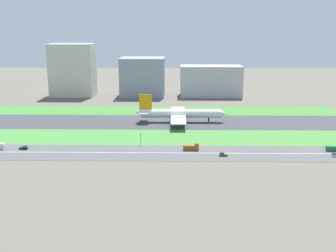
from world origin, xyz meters
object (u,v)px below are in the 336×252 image
(fuel_tank_west, at_px, (141,81))
(car_2, at_px, (335,155))
(truck_1, at_px, (191,147))
(terminal_building, at_px, (73,70))
(car_1, at_px, (223,155))
(airliner, at_px, (179,114))
(traffic_light, at_px, (141,139))
(office_tower, at_px, (211,81))
(hangar_building, at_px, (143,77))
(truck_0, at_px, (335,148))
(car_0, at_px, (24,148))

(fuel_tank_west, bearing_deg, car_2, -63.05)
(truck_1, xyz_separation_m, terminal_building, (-109.04, 182.00, 23.52))
(car_1, relative_size, truck_1, 0.52)
(airliner, distance_m, car_1, 81.38)
(airliner, height_order, traffic_light, airliner)
(car_2, distance_m, car_1, 58.07)
(truck_1, bearing_deg, car_1, -31.86)
(airliner, xyz_separation_m, terminal_building, (-102.55, 114.00, 18.96))
(car_2, distance_m, traffic_light, 104.14)
(office_tower, relative_size, fuel_tank_west, 2.71)
(airliner, xyz_separation_m, hangar_building, (-34.34, 114.00, 12.36))
(car_1, bearing_deg, car_2, -180.00)
(truck_1, bearing_deg, office_tower, 81.99)
(airliner, xyz_separation_m, car_2, (80.65, -78.00, -5.31))
(fuel_tank_west, bearing_deg, truck_0, -61.36)
(car_1, relative_size, car_0, 1.00)
(airliner, distance_m, hangar_building, 119.70)
(terminal_building, distance_m, fuel_tank_west, 79.00)
(car_2, bearing_deg, hangar_building, -59.08)
(airliner, distance_m, truck_1, 68.46)
(car_2, bearing_deg, office_tower, -75.81)
(airliner, height_order, car_1, airliner)
(airliner, height_order, hangar_building, hangar_building)
(hangar_building, bearing_deg, terminal_building, 180.00)
(car_0, distance_m, traffic_light, 64.35)
(car_2, height_order, hangar_building, hangar_building)
(car_1, distance_m, office_tower, 192.73)
(traffic_light, bearing_deg, truck_1, -15.74)
(car_1, distance_m, terminal_building, 230.46)
(fuel_tank_west, bearing_deg, traffic_light, -85.31)
(car_1, height_order, office_tower, office_tower)
(car_0, relative_size, fuel_tank_west, 0.20)
(office_tower, bearing_deg, hangar_building, 180.00)
(terminal_building, distance_m, office_tower, 135.07)
(car_1, bearing_deg, airliner, -73.85)
(fuel_tank_west, bearing_deg, airliner, -75.93)
(terminal_building, relative_size, hangar_building, 1.19)
(truck_0, relative_size, truck_1, 1.00)
(traffic_light, relative_size, hangar_building, 0.17)
(car_0, bearing_deg, truck_1, -0.00)
(terminal_building, relative_size, fuel_tank_west, 2.31)
(truck_0, bearing_deg, airliner, 141.05)
(truck_1, distance_m, traffic_light, 29.58)
(truck_1, xyz_separation_m, fuel_tank_west, (-46.35, 227.00, 6.61))
(traffic_light, distance_m, fuel_tank_west, 219.78)
(traffic_light, xyz_separation_m, office_tower, (53.99, 174.01, 10.47))
(terminal_building, height_order, fuel_tank_west, terminal_building)
(truck_0, height_order, hangar_building, hangar_building)
(car_1, bearing_deg, terminal_building, -56.91)
(car_2, distance_m, hangar_building, 224.50)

